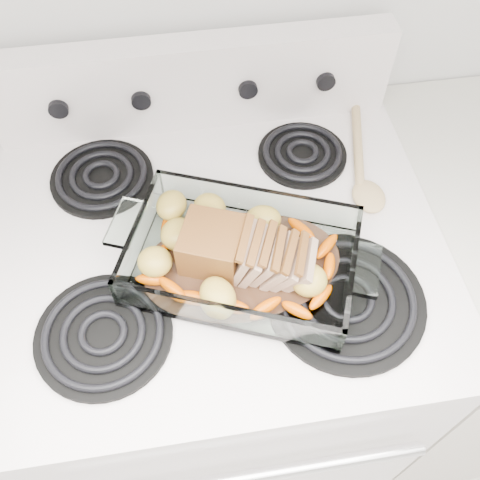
{
  "coord_description": "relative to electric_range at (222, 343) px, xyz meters",
  "views": [
    {
      "loc": [
        -0.04,
        1.12,
        1.69
      ],
      "look_at": [
        0.04,
        1.6,
        0.99
      ],
      "focal_mm": 40.0,
      "sensor_mm": 36.0,
      "label": 1
    }
  ],
  "objects": [
    {
      "name": "electric_range",
      "position": [
        0.0,
        0.0,
        0.0
      ],
      "size": [
        0.78,
        0.7,
        1.12
      ],
      "color": "white",
      "rests_on": "ground"
    },
    {
      "name": "counter_right",
      "position": [
        0.66,
        -0.0,
        -0.02
      ],
      "size": [
        0.58,
        0.68,
        0.93
      ],
      "color": "beige",
      "rests_on": "ground"
    },
    {
      "name": "baking_dish",
      "position": [
        0.04,
        -0.08,
        0.48
      ],
      "size": [
        0.35,
        0.23,
        0.07
      ],
      "rotation": [
        0.0,
        0.0,
        -0.38
      ],
      "color": "silver",
      "rests_on": "electric_range"
    },
    {
      "name": "pork_roast",
      "position": [
        0.02,
        -0.08,
        0.51
      ],
      "size": [
        0.21,
        0.09,
        0.08
      ],
      "rotation": [
        0.0,
        0.0,
        -0.1
      ],
      "color": "#5D350F",
      "rests_on": "baking_dish"
    },
    {
      "name": "roast_vegetables",
      "position": [
        0.03,
        -0.04,
        0.49
      ],
      "size": [
        0.36,
        0.2,
        0.04
      ],
      "rotation": [
        0.0,
        0.0,
        -0.04
      ],
      "color": "#D95100",
      "rests_on": "baking_dish"
    },
    {
      "name": "wooden_spoon",
      "position": [
        0.29,
        0.09,
        0.46
      ],
      "size": [
        0.08,
        0.27,
        0.02
      ],
      "rotation": [
        0.0,
        0.0,
        -0.24
      ],
      "color": "tan",
      "rests_on": "electric_range"
    }
  ]
}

